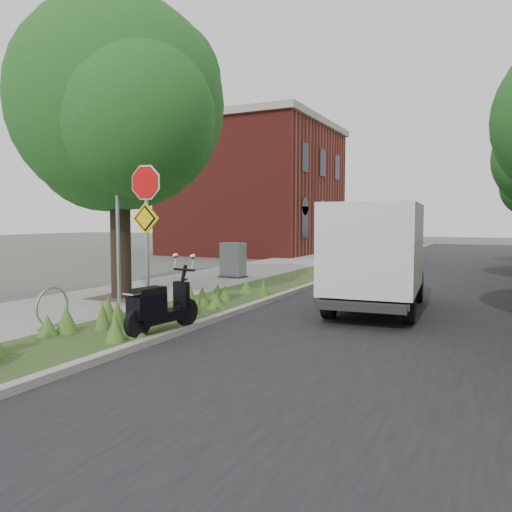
{
  "coord_description": "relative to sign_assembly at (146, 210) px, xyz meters",
  "views": [
    {
      "loc": [
        4.84,
        -7.26,
        2.14
      ],
      "look_at": [
        -0.26,
        3.15,
        1.3
      ],
      "focal_mm": 35.0,
      "sensor_mm": 36.0,
      "label": 1
    }
  ],
  "objects": [
    {
      "name": "street_tree_main",
      "position": [
        -2.68,
        2.28,
        2.48
      ],
      "size": [
        6.21,
        5.54,
        7.66
      ],
      "color": "black",
      "rests_on": "ground"
    },
    {
      "name": "sign_assembly",
      "position": [
        0.0,
        0.0,
        0.0
      ],
      "size": [
        0.94,
        0.08,
        3.22
      ],
      "color": "#A5A8AD",
      "rests_on": "ground"
    },
    {
      "name": "utility_cabinet",
      "position": [
        -2.21,
        7.56,
        -1.62
      ],
      "size": [
        0.96,
        0.69,
        1.22
      ],
      "color": "#262628",
      "rests_on": "ground"
    },
    {
      "name": "kerb_near",
      "position": [
        0.9,
        9.42,
        -2.26
      ],
      "size": [
        0.2,
        60.0,
        0.13
      ],
      "primitive_type": "cube",
      "color": "#9E9991",
      "rests_on": "ground"
    },
    {
      "name": "brick_building",
      "position": [
        -8.1,
        21.42,
        1.88
      ],
      "size": [
        9.4,
        10.4,
        8.3
      ],
      "color": "maroon",
      "rests_on": "ground"
    },
    {
      "name": "ground",
      "position": [
        1.4,
        -0.58,
        -2.33
      ],
      "size": [
        120.0,
        120.0,
        0.0
      ],
      "primitive_type": "plane",
      "color": "#4C5147",
      "rests_on": "ground"
    },
    {
      "name": "bike_hoop",
      "position": [
        -1.3,
        -1.18,
        -1.83
      ],
      "size": [
        0.06,
        0.78,
        0.77
      ],
      "color": "#A5A8AD",
      "rests_on": "ground"
    },
    {
      "name": "verge",
      "position": [
        -0.1,
        9.42,
        -2.27
      ],
      "size": [
        2.0,
        60.0,
        0.12
      ],
      "primitive_type": "cube",
      "color": "#29441D",
      "rests_on": "ground"
    },
    {
      "name": "sidewalk_near",
      "position": [
        -2.85,
        9.42,
        -2.27
      ],
      "size": [
        3.5,
        60.0,
        0.12
      ],
      "primitive_type": "cube",
      "color": "gray",
      "rests_on": "ground"
    },
    {
      "name": "road",
      "position": [
        4.4,
        9.42,
        -2.32
      ],
      "size": [
        7.0,
        60.0,
        0.01
      ],
      "primitive_type": "cube",
      "color": "black",
      "rests_on": "ground"
    },
    {
      "name": "scooter_far",
      "position": [
        0.77,
        -0.75,
        -1.8
      ],
      "size": [
        0.52,
        1.75,
        0.84
      ],
      "color": "black",
      "rests_on": "ground"
    },
    {
      "name": "bare_post",
      "position": [
        -1.8,
        1.22,
        -0.21
      ],
      "size": [
        0.08,
        0.08,
        4.0
      ],
      "color": "#A5A8AD",
      "rests_on": "ground"
    },
    {
      "name": "box_truck",
      "position": [
        3.68,
        3.83,
        -0.94
      ],
      "size": [
        2.23,
        4.85,
        2.13
      ],
      "color": "#262628",
      "rests_on": "ground"
    }
  ]
}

